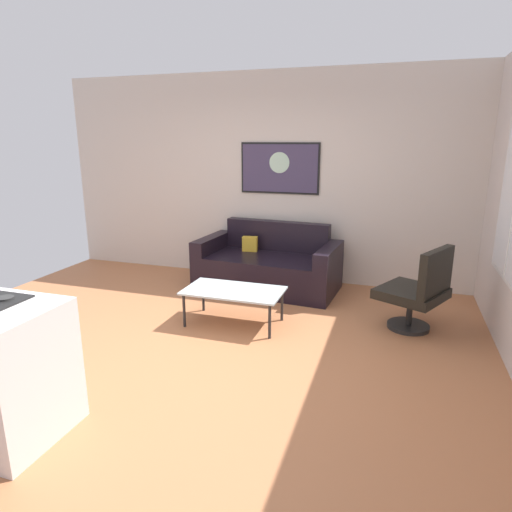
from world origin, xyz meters
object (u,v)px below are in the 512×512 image
(couch, at_px, (268,267))
(coffee_table, at_px, (234,292))
(armchair, at_px, (419,291))
(wall_painting, at_px, (280,168))

(couch, xyz_separation_m, coffee_table, (-0.01, -1.26, 0.06))
(couch, height_order, armchair, armchair)
(armchair, relative_size, wall_painting, 0.82)
(armchair, bearing_deg, couch, 155.27)
(armchair, xyz_separation_m, wall_painting, (-1.83, 1.32, 1.11))
(wall_painting, bearing_deg, couch, -91.34)
(couch, distance_m, coffee_table, 1.26)
(couch, distance_m, armchair, 2.03)
(coffee_table, bearing_deg, couch, 89.42)
(armchair, height_order, wall_painting, wall_painting)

